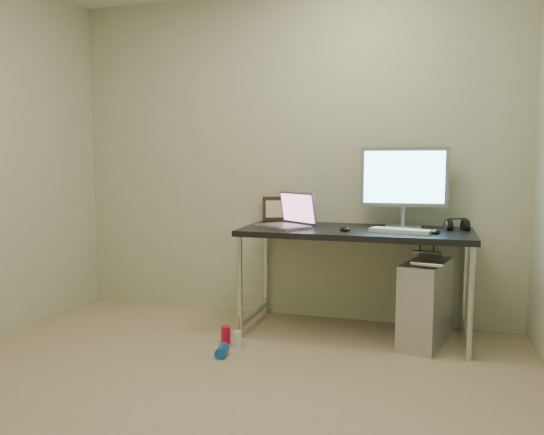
{
  "coord_description": "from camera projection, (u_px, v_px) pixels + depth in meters",
  "views": [
    {
      "loc": [
        1.07,
        -2.25,
        1.22
      ],
      "look_at": [
        0.08,
        1.06,
        0.85
      ],
      "focal_mm": 35.0,
      "sensor_mm": 36.0,
      "label": 1
    }
  ],
  "objects": [
    {
      "name": "floor",
      "position": [
        194.0,
        412.0,
        2.58
      ],
      "size": [
        3.5,
        3.5,
        0.0
      ],
      "primitive_type": "plane",
      "color": "tan",
      "rests_on": "ground"
    },
    {
      "name": "wall_back",
      "position": [
        288.0,
        157.0,
        4.12
      ],
      "size": [
        3.5,
        0.02,
        2.5
      ],
      "primitive_type": "cube",
      "color": "beige",
      "rests_on": "ground"
    },
    {
      "name": "desk",
      "position": [
        355.0,
        240.0,
        3.68
      ],
      "size": [
        1.57,
        0.69,
        0.75
      ],
      "color": "black",
      "rests_on": "ground"
    },
    {
      "name": "tower_computer",
      "position": [
        426.0,
        303.0,
        3.53
      ],
      "size": [
        0.36,
        0.58,
        0.59
      ],
      "rotation": [
        0.0,
        0.0,
        -0.25
      ],
      "color": "#AFAFB4",
      "rests_on": "ground"
    },
    {
      "name": "cable_a",
      "position": [
        419.0,
        274.0,
        3.87
      ],
      "size": [
        0.01,
        0.16,
        0.69
      ],
      "primitive_type": "cylinder",
      "rotation": [
        0.21,
        0.0,
        0.0
      ],
      "color": "black",
      "rests_on": "ground"
    },
    {
      "name": "cable_b",
      "position": [
        432.0,
        278.0,
        3.83
      ],
      "size": [
        0.02,
        0.11,
        0.71
      ],
      "primitive_type": "cylinder",
      "rotation": [
        0.14,
        0.0,
        0.09
      ],
      "color": "black",
      "rests_on": "ground"
    },
    {
      "name": "can_red",
      "position": [
        226.0,
        335.0,
        3.55
      ],
      "size": [
        0.07,
        0.07,
        0.12
      ],
      "primitive_type": "cylinder",
      "rotation": [
        0.0,
        0.0,
        -0.15
      ],
      "color": "red",
      "rests_on": "ground"
    },
    {
      "name": "can_white",
      "position": [
        237.0,
        339.0,
        3.47
      ],
      "size": [
        0.08,
        0.08,
        0.11
      ],
      "primitive_type": "cylinder",
      "rotation": [
        0.0,
        0.0,
        -0.37
      ],
      "color": "white",
      "rests_on": "ground"
    },
    {
      "name": "can_blue",
      "position": [
        222.0,
        351.0,
        3.32
      ],
      "size": [
        0.09,
        0.13,
        0.07
      ],
      "primitive_type": "cylinder",
      "rotation": [
        1.57,
        0.0,
        0.15
      ],
      "color": "blue",
      "rests_on": "ground"
    },
    {
      "name": "laptop",
      "position": [
        289.0,
        219.0,
        3.76
      ],
      "size": [
        0.46,
        0.44,
        0.25
      ],
      "rotation": [
        0.0,
        0.0,
        -0.61
      ],
      "color": "#A4A3A9",
      "rests_on": "desk"
    },
    {
      "name": "monitor",
      "position": [
        404.0,
        181.0,
        3.72
      ],
      "size": [
        0.6,
        0.19,
        0.57
      ],
      "rotation": [
        0.0,
        0.0,
        0.07
      ],
      "color": "#A4A3A9",
      "rests_on": "desk"
    },
    {
      "name": "keyboard",
      "position": [
        400.0,
        231.0,
        3.49
      ],
      "size": [
        0.41,
        0.22,
        0.02
      ],
      "primitive_type": "cube",
      "rotation": [
        0.0,
        0.0,
        -0.23
      ],
      "color": "silver",
      "rests_on": "desk"
    },
    {
      "name": "mouse_right",
      "position": [
        435.0,
        231.0,
        3.43
      ],
      "size": [
        0.08,
        0.11,
        0.04
      ],
      "primitive_type": "ellipsoid",
      "rotation": [
        0.0,
        0.0,
        -0.06
      ],
      "color": "black",
      "rests_on": "desk"
    },
    {
      "name": "mouse_left",
      "position": [
        345.0,
        228.0,
        3.58
      ],
      "size": [
        0.1,
        0.13,
        0.04
      ],
      "primitive_type": "ellipsoid",
      "rotation": [
        0.0,
        0.0,
        0.27
      ],
      "color": "black",
      "rests_on": "desk"
    },
    {
      "name": "headphones",
      "position": [
        457.0,
        226.0,
        3.6
      ],
      "size": [
        0.18,
        0.1,
        0.11
      ],
      "rotation": [
        0.0,
        0.0,
        0.29
      ],
      "color": "black",
      "rests_on": "desk"
    },
    {
      "name": "picture_frame",
      "position": [
        278.0,
        209.0,
        4.15
      ],
      "size": [
        0.25,
        0.14,
        0.19
      ],
      "primitive_type": "cube",
      "rotation": [
        -0.21,
        0.0,
        0.32
      ],
      "color": "black",
      "rests_on": "desk"
    },
    {
      "name": "webcam",
      "position": [
        302.0,
        211.0,
        4.02
      ],
      "size": [
        0.05,
        0.04,
        0.13
      ],
      "rotation": [
        0.0,
        0.0,
        0.2
      ],
      "color": "silver",
      "rests_on": "desk"
    }
  ]
}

